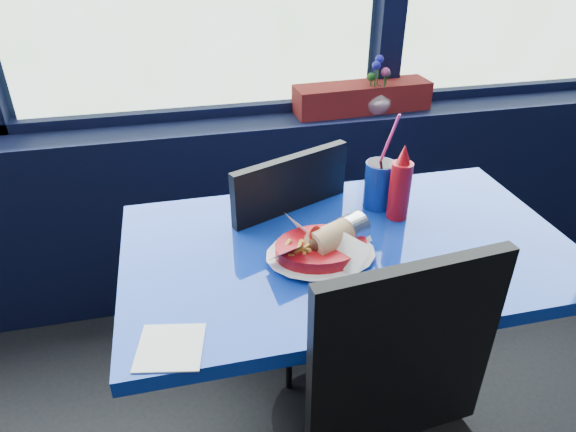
# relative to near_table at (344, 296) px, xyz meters

# --- Properties ---
(window_sill) EXTENTS (5.00, 0.26, 0.80)m
(window_sill) POSITION_rel_near_table_xyz_m (-0.30, 0.87, -0.17)
(window_sill) COLOR black
(window_sill) RESTS_ON ground
(near_table) EXTENTS (1.20, 0.70, 0.75)m
(near_table) POSITION_rel_near_table_xyz_m (0.00, 0.00, 0.00)
(near_table) COLOR black
(near_table) RESTS_ON ground
(chair_near_back) EXTENTS (0.55, 0.55, 0.92)m
(chair_near_back) POSITION_rel_near_table_xyz_m (-0.06, 0.33, -0.04)
(chair_near_back) COLOR black
(chair_near_back) RESTS_ON ground
(planter_box) EXTENTS (0.57, 0.17, 0.11)m
(planter_box) POSITION_rel_near_table_xyz_m (0.35, 0.87, 0.29)
(planter_box) COLOR maroon
(planter_box) RESTS_ON window_sill
(flower_vase) EXTENTS (0.12, 0.12, 0.23)m
(flower_vase) POSITION_rel_near_table_xyz_m (0.40, 0.82, 0.30)
(flower_vase) COLOR silver
(flower_vase) RESTS_ON window_sill
(food_basket) EXTENTS (0.26, 0.24, 0.09)m
(food_basket) POSITION_rel_near_table_xyz_m (-0.09, -0.04, 0.22)
(food_basket) COLOR #AB0B13
(food_basket) RESTS_ON near_table
(ketchup_bottle) EXTENTS (0.06, 0.06, 0.23)m
(ketchup_bottle) POSITION_rel_near_table_xyz_m (0.18, 0.10, 0.28)
(ketchup_bottle) COLOR #AB0B13
(ketchup_bottle) RESTS_ON near_table
(soda_cup) EXTENTS (0.09, 0.09, 0.30)m
(soda_cup) POSITION_rel_near_table_xyz_m (0.15, 0.18, 0.26)
(soda_cup) COLOR navy
(soda_cup) RESTS_ON near_table
(napkin) EXTENTS (0.16, 0.16, 0.00)m
(napkin) POSITION_rel_near_table_xyz_m (-0.48, -0.28, 0.18)
(napkin) COLOR white
(napkin) RESTS_ON near_table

